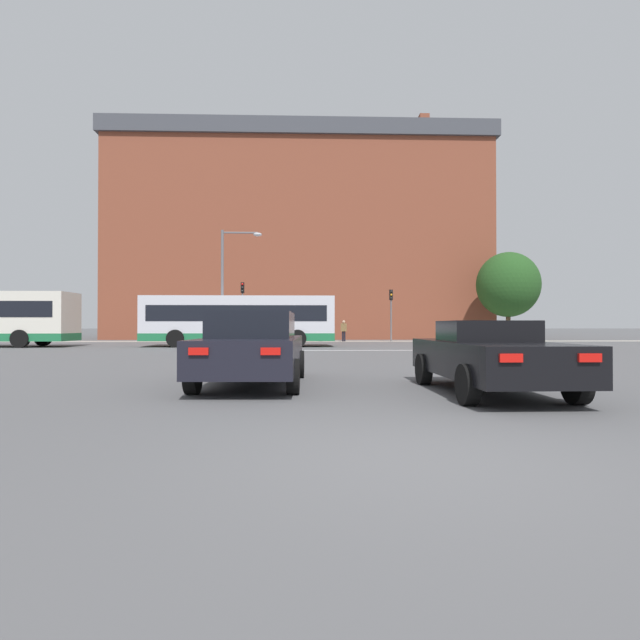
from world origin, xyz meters
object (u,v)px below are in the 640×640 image
(bus_crossing_lead, at_px, (240,320))
(traffic_light_far_left, at_px, (242,302))
(car_roadster_right, at_px, (489,356))
(street_lamp_junction, at_px, (230,274))
(traffic_light_far_right, at_px, (391,306))
(pedestrian_walking_west, at_px, (320,329))
(car_saloon_left, at_px, (253,348))
(pedestrian_walking_east, at_px, (344,329))
(pedestrian_waiting, at_px, (330,329))

(bus_crossing_lead, xyz_separation_m, traffic_light_far_left, (-0.89, 8.63, 1.45))
(car_roadster_right, relative_size, street_lamp_junction, 0.65)
(bus_crossing_lead, relative_size, traffic_light_far_left, 2.45)
(traffic_light_far_right, xyz_separation_m, pedestrian_walking_west, (-5.49, -0.06, -1.73))
(car_saloon_left, bearing_deg, pedestrian_walking_east, 83.30)
(car_roadster_right, xyz_separation_m, street_lamp_junction, (-7.70, 20.39, 3.56))
(traffic_light_far_right, relative_size, pedestrian_walking_west, 2.39)
(pedestrian_walking_east, bearing_deg, car_roadster_right, 126.99)
(pedestrian_walking_west, bearing_deg, street_lamp_junction, 41.88)
(car_saloon_left, distance_m, pedestrian_walking_west, 28.10)
(pedestrian_waiting, bearing_deg, street_lamp_junction, -122.41)
(car_saloon_left, relative_size, pedestrian_waiting, 2.94)
(bus_crossing_lead, bearing_deg, traffic_light_far_left, 5.86)
(pedestrian_waiting, xyz_separation_m, pedestrian_walking_west, (-0.80, -1.03, 0.06))
(pedestrian_waiting, relative_size, pedestrian_walking_west, 0.95)
(street_lamp_junction, bearing_deg, car_roadster_right, -69.32)
(bus_crossing_lead, xyz_separation_m, pedestrian_walking_east, (6.85, 8.93, -0.62))
(traffic_light_far_left, distance_m, traffic_light_far_right, 11.44)
(traffic_light_far_left, bearing_deg, pedestrian_walking_east, 2.23)
(car_saloon_left, xyz_separation_m, pedestrian_walking_east, (4.13, 27.96, 0.18))
(pedestrian_waiting, distance_m, pedestrian_walking_west, 1.31)
(pedestrian_waiting, bearing_deg, bus_crossing_lead, -120.05)
(car_roadster_right, distance_m, pedestrian_waiting, 30.43)
(car_saloon_left, bearing_deg, pedestrian_walking_west, 86.93)
(pedestrian_walking_east, distance_m, pedestrian_walking_west, 1.79)
(car_saloon_left, relative_size, traffic_light_far_right, 1.16)
(car_saloon_left, height_order, street_lamp_junction, street_lamp_junction)
(pedestrian_walking_east, height_order, pedestrian_walking_west, pedestrian_walking_west)
(car_saloon_left, xyz_separation_m, traffic_light_far_left, (-3.60, 27.66, 2.24))
(traffic_light_far_right, height_order, street_lamp_junction, street_lamp_junction)
(traffic_light_far_left, relative_size, pedestrian_waiting, 2.84)
(pedestrian_walking_east, bearing_deg, traffic_light_far_left, 38.68)
(traffic_light_far_right, xyz_separation_m, street_lamp_junction, (-11.12, -9.04, 1.53))
(car_saloon_left, height_order, traffic_light_far_right, traffic_light_far_right)
(street_lamp_junction, relative_size, pedestrian_walking_west, 4.08)
(traffic_light_far_left, relative_size, pedestrian_walking_west, 2.69)
(traffic_light_far_right, bearing_deg, pedestrian_waiting, 168.36)
(traffic_light_far_right, bearing_deg, street_lamp_junction, -140.88)
(bus_crossing_lead, bearing_deg, car_saloon_left, -171.88)
(traffic_light_far_left, xyz_separation_m, traffic_light_far_right, (11.43, 0.40, -0.30))
(traffic_light_far_left, xyz_separation_m, pedestrian_walking_west, (5.94, 0.34, -2.03))
(pedestrian_waiting, bearing_deg, car_roadster_right, -87.29)
(traffic_light_far_left, height_order, street_lamp_junction, street_lamp_junction)
(car_roadster_right, distance_m, pedestrian_walking_east, 29.34)
(car_saloon_left, distance_m, traffic_light_far_right, 29.20)
(car_saloon_left, height_order, pedestrian_walking_west, pedestrian_walking_west)
(car_roadster_right, xyz_separation_m, pedestrian_waiting, (-1.26, 30.40, 0.25))
(car_saloon_left, distance_m, street_lamp_junction, 19.61)
(car_saloon_left, distance_m, pedestrian_waiting, 29.20)
(car_saloon_left, relative_size, street_lamp_junction, 0.68)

